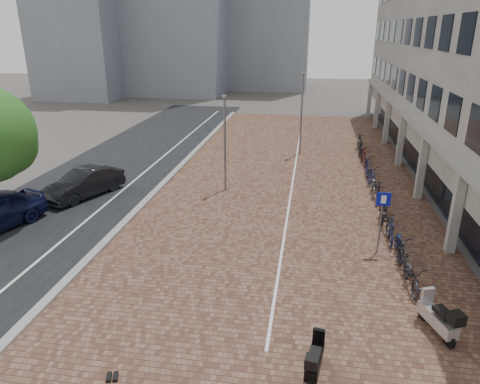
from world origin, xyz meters
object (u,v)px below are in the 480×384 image
object	(u,v)px
parking_sign	(382,213)
car_dark	(84,183)
scooter_mid	(315,358)
scooter_front	(438,316)

from	to	relation	value
parking_sign	car_dark	bearing A→B (deg)	162.96
car_dark	scooter_mid	bearing A→B (deg)	-20.14
scooter_front	parking_sign	size ratio (longest dim) A/B	0.68
scooter_mid	parking_sign	bearing A→B (deg)	80.07
car_dark	scooter_front	size ratio (longest dim) A/B	2.56
car_dark	scooter_front	xyz separation A→B (m)	(15.59, -8.88, -0.13)
car_dark	scooter_mid	size ratio (longest dim) A/B	2.97
car_dark	scooter_front	distance (m)	17.94
scooter_front	parking_sign	bearing A→B (deg)	81.50
scooter_front	scooter_mid	world-z (taller)	scooter_front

